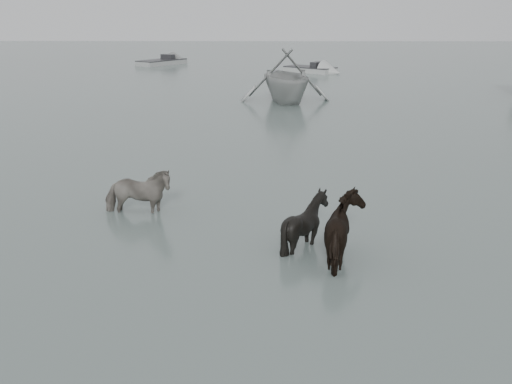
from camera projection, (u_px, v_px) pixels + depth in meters
ground at (303, 251)px, 12.68m from camera, size 140.00×140.00×0.00m
pony_pinto at (137, 185)px, 14.74m from camera, size 1.64×0.78×1.37m
pony_dark at (349, 224)px, 12.04m from camera, size 1.58×1.72×1.45m
pony_black at (305, 213)px, 12.79m from camera, size 1.45×1.34×1.39m
rowboat_trail at (286, 74)px, 31.10m from camera, size 5.14×5.75×2.74m
skiff_mid at (310, 67)px, 44.56m from camera, size 4.84×4.28×0.75m
skiff_far at (162, 60)px, 49.96m from camera, size 4.69×5.48×0.75m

